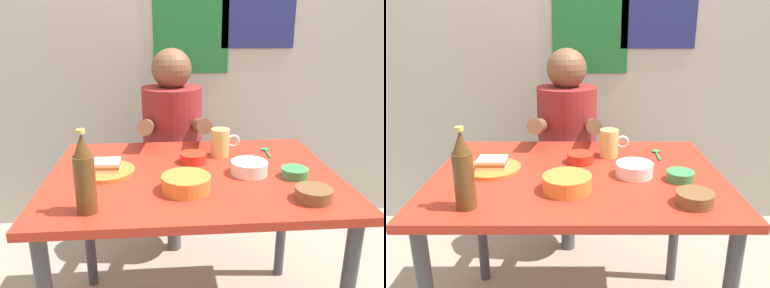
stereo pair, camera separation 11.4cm
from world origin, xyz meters
TOP-DOWN VIEW (x-y plane):
  - wall_back at (0.00, 1.05)m, footprint 4.40×0.09m
  - dining_table at (0.00, 0.00)m, footprint 1.10×0.80m
  - stool at (-0.06, 0.63)m, footprint 0.34×0.34m
  - person_seated at (-0.06, 0.62)m, footprint 0.33×0.56m
  - plate_orange at (-0.33, 0.02)m, footprint 0.22×0.22m
  - sandwich at (-0.33, 0.02)m, footprint 0.11×0.09m
  - beer_mug at (0.14, 0.18)m, footprint 0.13×0.08m
  - beer_bottle at (-0.35, -0.29)m, footprint 0.06×0.06m
  - condiment_bowl_brown at (0.37, -0.27)m, footprint 0.12×0.12m
  - soup_bowl_orange at (-0.04, -0.16)m, footprint 0.17×0.17m
  - dip_bowl_green at (0.37, -0.07)m, footprint 0.10×0.10m
  - sauce_bowl_chili at (0.01, 0.11)m, footprint 0.11×0.11m
  - rice_bowl_white at (0.21, -0.03)m, footprint 0.14×0.14m
  - spoon at (0.35, 0.22)m, footprint 0.04×0.12m

SIDE VIEW (x-z plane):
  - stool at x=-0.06m, z-range 0.12..0.57m
  - dining_table at x=0.00m, z-range 0.28..1.02m
  - spoon at x=0.35m, z-range 0.74..0.75m
  - plate_orange at x=-0.33m, z-range 0.74..0.75m
  - dip_bowl_green at x=0.37m, z-range 0.74..0.78m
  - sauce_bowl_chili at x=0.01m, z-range 0.74..0.78m
  - condiment_bowl_brown at x=0.37m, z-range 0.74..0.78m
  - person_seated at x=-0.06m, z-range 0.41..1.13m
  - rice_bowl_white at x=0.21m, z-range 0.74..0.79m
  - soup_bowl_orange at x=-0.04m, z-range 0.74..0.80m
  - sandwich at x=-0.33m, z-range 0.75..0.79m
  - beer_mug at x=0.14m, z-range 0.74..0.86m
  - beer_bottle at x=-0.35m, z-range 0.73..0.99m
  - wall_back at x=0.00m, z-range 0.00..2.60m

